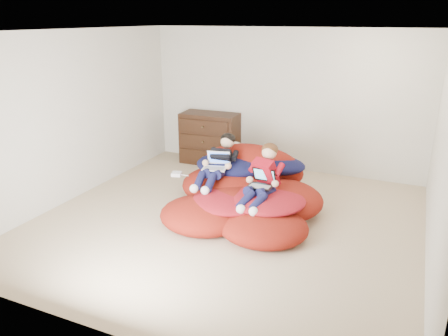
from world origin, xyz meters
TOP-DOWN VIEW (x-y plane):
  - room_shell at (0.00, 0.00)m, footprint 5.10×5.10m
  - dresser at (-1.33, 2.22)m, footprint 1.09×0.62m
  - beanbag_pile at (0.06, 0.50)m, footprint 2.20×2.32m
  - cream_pillow at (-0.44, 1.26)m, footprint 0.44×0.28m
  - older_boy at (-0.39, 0.60)m, footprint 0.36×1.15m
  - younger_boy at (0.40, 0.29)m, footprint 0.39×1.02m
  - laptop_white at (-0.39, 0.50)m, footprint 0.38×0.40m
  - laptop_black at (0.40, 0.25)m, footprint 0.32×0.33m
  - power_adapter at (-0.99, 0.37)m, footprint 0.18×0.18m

SIDE VIEW (x-z plane):
  - room_shell at x=0.00m, z-range -1.17..1.60m
  - beanbag_pile at x=0.06m, z-range -0.16..0.68m
  - power_adapter at x=-0.99m, z-range 0.39..0.45m
  - dresser at x=-1.33m, z-range 0.00..0.96m
  - laptop_black at x=0.40m, z-range 0.45..0.67m
  - cream_pillow at x=-0.44m, z-range 0.48..0.76m
  - laptop_white at x=-0.39m, z-range 0.51..0.74m
  - younger_boy at x=0.40m, z-range 0.27..0.99m
  - older_boy at x=-0.39m, z-range 0.34..0.96m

